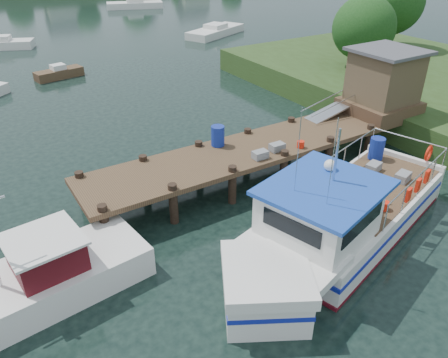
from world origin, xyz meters
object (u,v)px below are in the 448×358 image
moored_b (3,44)px  dock (344,105)px  lobster_boat (337,222)px  moored_rowboat (59,73)px  moored_c (216,31)px  moored_far (135,5)px  work_boat (20,288)px

moored_b → dock: bearing=-83.0°
lobster_boat → moored_rowboat: bearing=80.9°
lobster_boat → moored_c: bearing=49.6°
moored_far → moored_c: moored_far is taller
lobster_boat → moored_far: (13.95, 52.13, -0.51)m
moored_rowboat → moored_b: moored_b is taller
lobster_boat → work_boat: (-9.36, 2.66, -0.32)m
moored_rowboat → work_boat: bearing=-86.8°
lobster_boat → moored_far: 53.96m
moored_far → moored_c: bearing=-86.2°
moored_b → moored_c: bearing=-27.0°
moored_b → moored_rowboat: bearing=-92.1°
moored_c → moored_rowboat: bearing=-173.8°
lobster_boat → moored_rowboat: size_ratio=3.18×
moored_b → moored_far: bearing=28.1°
moored_far → moored_c: 20.98m
moored_rowboat → moored_far: moored_far is taller
moored_rowboat → moored_b: 11.94m
work_boat → moored_c: work_boat is taller
lobster_boat → moored_c: lobster_boat is taller
dock → moored_rowboat: dock is taller
lobster_boat → moored_b: size_ratio=2.03×
dock → moored_b: dock is taller
lobster_boat → work_boat: size_ratio=1.41×
moored_rowboat → moored_far: 32.33m
moored_far → moored_b: bearing=-136.9°
moored_far → moored_b: 24.63m
work_boat → moored_c: bearing=43.7°
dock → moored_rowboat: size_ratio=4.77×
work_boat → moored_rowboat: (6.40, 21.91, -0.29)m
lobster_boat → moored_b: bearing=81.8°
dock → lobster_boat: lobster_boat is taller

